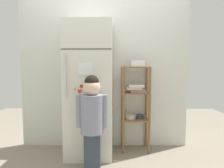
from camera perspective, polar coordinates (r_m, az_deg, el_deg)
ground_plane at (r=2.91m, az=-2.59°, el=-19.62°), size 6.00×6.00×0.00m
kitchen_wall_back at (r=2.98m, az=-2.33°, el=3.80°), size 2.50×0.03×2.30m
refrigerator at (r=2.70m, az=-6.50°, el=-1.67°), size 0.62×0.60×1.80m
child_standing at (r=2.28m, az=-5.79°, el=-8.51°), size 0.36×0.27×1.12m
pantry_shelf_unit at (r=2.85m, az=6.78°, el=-4.73°), size 0.39×0.29×1.21m
fruit_bin at (r=2.82m, az=7.36°, el=5.63°), size 0.21×0.16×0.09m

